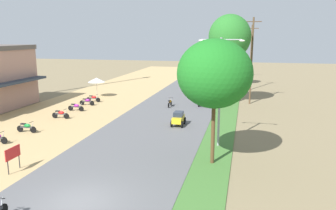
{
  "coord_description": "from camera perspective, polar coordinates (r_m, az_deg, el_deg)",
  "views": [
    {
      "loc": [
        7.56,
        -13.57,
        8.01
      ],
      "look_at": [
        0.58,
        16.35,
        1.58
      ],
      "focal_mm": 35.87,
      "sensor_mm": 36.0,
      "label": 1
    }
  ],
  "objects": [
    {
      "name": "parked_motorbike_fourth",
      "position": [
        37.0,
        -15.37,
        -0.24
      ],
      "size": [
        1.8,
        0.54,
        0.94
      ],
      "color": "black",
      "rests_on": "dirt_shoulder"
    },
    {
      "name": "streetlamp_near",
      "position": [
        24.04,
        8.81,
        3.39
      ],
      "size": [
        3.16,
        0.2,
        7.79
      ],
      "color": "gray",
      "rests_on": "median_strip"
    },
    {
      "name": "parked_motorbike_third",
      "position": [
        34.09,
        -17.77,
        -1.4
      ],
      "size": [
        1.8,
        0.54,
        0.94
      ],
      "color": "black",
      "rests_on": "dirt_shoulder"
    },
    {
      "name": "median_tree_nearest",
      "position": [
        20.42,
        7.93,
        5.26
      ],
      "size": [
        4.56,
        4.56,
        7.77
      ],
      "color": "#4C351E",
      "rests_on": "median_strip"
    },
    {
      "name": "median_tree_third",
      "position": [
        53.07,
        11.03,
        10.87
      ],
      "size": [
        2.97,
        2.97,
        9.17
      ],
      "color": "#4C351E",
      "rests_on": "median_strip"
    },
    {
      "name": "streetlamp_mid",
      "position": [
        63.53,
        11.67,
        8.76
      ],
      "size": [
        3.16,
        0.2,
        8.46
      ],
      "color": "gray",
      "rests_on": "median_strip"
    },
    {
      "name": "ground_plane",
      "position": [
        17.48,
        -14.74,
        -15.87
      ],
      "size": [
        180.0,
        180.0,
        0.0
      ],
      "primitive_type": "plane",
      "color": "#7A6B4C"
    },
    {
      "name": "utility_pole_far",
      "position": [
        40.33,
        14.02,
        7.46
      ],
      "size": [
        1.8,
        0.2,
        9.99
      ],
      "color": "brown",
      "rests_on": "ground"
    },
    {
      "name": "street_signboard",
      "position": [
        21.96,
        -24.86,
        -7.64
      ],
      "size": [
        0.06,
        1.3,
        1.5
      ],
      "color": "#262628",
      "rests_on": "dirt_shoulder"
    },
    {
      "name": "utility_pole_near",
      "position": [
        50.78,
        13.89,
        7.98
      ],
      "size": [
        1.8,
        0.2,
        9.44
      ],
      "color": "brown",
      "rests_on": "ground"
    },
    {
      "name": "median_tree_second",
      "position": [
        38.84,
        10.44,
        11.24
      ],
      "size": [
        4.72,
        4.72,
        10.24
      ],
      "color": "#4C351E",
      "rests_on": "median_strip"
    },
    {
      "name": "motorbike_ahead_second",
      "position": [
        37.8,
        0.33,
        0.47
      ],
      "size": [
        0.54,
        1.8,
        0.94
      ],
      "color": "black",
      "rests_on": "road_strip"
    },
    {
      "name": "parked_motorbike_sixth",
      "position": [
        41.53,
        -12.56,
        1.19
      ],
      "size": [
        1.8,
        0.54,
        0.94
      ],
      "color": "black",
      "rests_on": "dirt_shoulder"
    },
    {
      "name": "road_strip",
      "position": [
        17.46,
        -14.75,
        -15.76
      ],
      "size": [
        9.0,
        140.0,
        0.08
      ],
      "primitive_type": "cube",
      "color": "#565659",
      "rests_on": "ground"
    },
    {
      "name": "vendor_umbrella",
      "position": [
        44.45,
        -12.06,
        4.18
      ],
      "size": [
        2.2,
        2.2,
        2.52
      ],
      "color": "#99999E",
      "rests_on": "dirt_shoulder"
    },
    {
      "name": "car_hatchback_blue",
      "position": [
        38.52,
        6.09,
        0.88
      ],
      "size": [
        1.04,
        2.0,
        1.23
      ],
      "color": "navy",
      "rests_on": "road_strip"
    },
    {
      "name": "parked_motorbike_second",
      "position": [
        30.21,
        -22.89,
        -3.43
      ],
      "size": [
        1.8,
        0.54,
        0.94
      ],
      "color": "black",
      "rests_on": "dirt_shoulder"
    },
    {
      "name": "parked_motorbike_fifth",
      "position": [
        39.69,
        -13.58,
        0.65
      ],
      "size": [
        1.8,
        0.54,
        0.94
      ],
      "color": "black",
      "rests_on": "dirt_shoulder"
    },
    {
      "name": "car_hatchback_yellow",
      "position": [
        29.96,
        1.78,
        -2.22
      ],
      "size": [
        1.04,
        2.0,
        1.23
      ],
      "color": "gold",
      "rests_on": "road_strip"
    }
  ]
}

